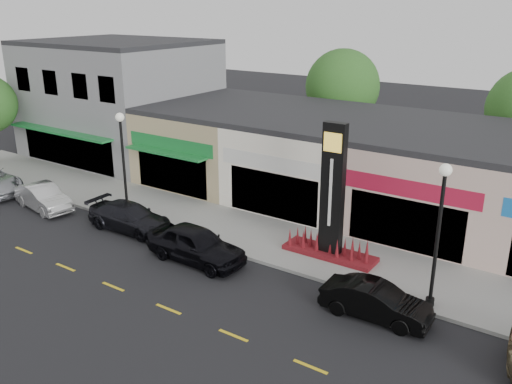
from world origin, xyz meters
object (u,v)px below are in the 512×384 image
pylon_sign (332,211)px  car_white_van (43,197)px  car_dark_sedan (130,217)px  car_black_sedan (196,244)px  lamp_east_near (439,222)px  lamp_west_near (123,155)px  car_black_conv (376,301)px

pylon_sign → car_white_van: 16.23m
car_dark_sedan → car_black_sedan: (4.98, -0.80, 0.12)m
lamp_east_near → lamp_west_near: bearing=180.0°
lamp_west_near → car_dark_sedan: size_ratio=1.17×
car_white_van → car_dark_sedan: 6.12m
pylon_sign → car_black_sedan: pylon_sign is taller
pylon_sign → car_dark_sedan: pylon_sign is taller
pylon_sign → car_white_van: size_ratio=1.43×
lamp_east_near → car_black_conv: (-1.45, -1.70, -2.82)m
car_black_conv → pylon_sign: bearing=44.0°
lamp_east_near → car_black_conv: bearing=-130.5°
lamp_west_near → car_dark_sedan: bearing=-38.7°
pylon_sign → car_dark_sedan: size_ratio=1.28×
lamp_west_near → car_white_van: 5.79m
lamp_east_near → car_black_sedan: bearing=-169.3°
pylon_sign → car_black_conv: bearing=-43.7°
car_dark_sedan → car_black_conv: bearing=-95.2°
lamp_west_near → car_white_van: size_ratio=1.30×
pylon_sign → lamp_east_near: bearing=-18.7°
car_dark_sedan → pylon_sign: bearing=-76.6°
lamp_west_near → lamp_east_near: size_ratio=1.00×
lamp_west_near → car_white_van: bearing=-160.8°
lamp_west_near → lamp_east_near: 16.00m
lamp_west_near → car_black_sedan: size_ratio=1.17×
lamp_east_near → car_white_van: (-20.79, -1.67, -2.78)m
car_white_van → car_black_conv: car_white_van is taller
lamp_west_near → lamp_east_near: same height
lamp_west_near → car_black_sedan: lamp_west_near is taller
car_black_conv → car_white_van: bearing=87.7°
car_white_van → car_black_conv: size_ratio=1.06×
car_dark_sedan → lamp_west_near: bearing=49.0°
car_dark_sedan → car_black_sedan: car_black_sedan is taller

